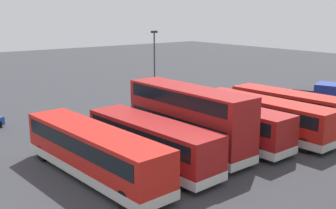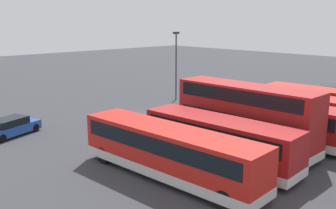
% 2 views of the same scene
% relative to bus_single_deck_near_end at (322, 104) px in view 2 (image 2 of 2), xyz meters
% --- Properties ---
extents(ground_plane, '(140.00, 140.00, 0.00)m').
position_rel_bus_single_deck_near_end_xyz_m(ground_plane, '(9.15, -11.77, -1.62)').
color(ground_plane, '#38383D').
extents(bus_single_deck_near_end, '(3.35, 10.28, 2.95)m').
position_rel_bus_single_deck_near_end_xyz_m(bus_single_deck_near_end, '(0.00, 0.00, 0.00)').
color(bus_single_deck_near_end, red).
rests_on(bus_single_deck_near_end, ground).
extents(bus_single_deck_second, '(3.00, 11.56, 2.95)m').
position_rel_bus_single_deck_near_end_xyz_m(bus_single_deck_second, '(3.84, 0.58, 0.00)').
color(bus_single_deck_second, red).
rests_on(bus_single_deck_second, ground).
extents(bus_single_deck_third, '(3.01, 10.87, 2.95)m').
position_rel_bus_single_deck_near_end_xyz_m(bus_single_deck_third, '(7.56, -0.05, 0.00)').
color(bus_single_deck_third, '#A51919').
rests_on(bus_single_deck_third, ground).
extents(bus_double_decker_fourth, '(2.85, 10.39, 4.55)m').
position_rel_bus_single_deck_near_end_xyz_m(bus_double_decker_fourth, '(10.95, -0.26, 0.83)').
color(bus_double_decker_fourth, '#A51919').
rests_on(bus_double_decker_fourth, ground).
extents(bus_single_deck_fifth, '(3.30, 10.53, 2.95)m').
position_rel_bus_single_deck_near_end_xyz_m(bus_single_deck_fifth, '(14.55, 0.38, 0.00)').
color(bus_single_deck_fifth, '#A51919').
rests_on(bus_single_deck_fifth, ground).
extents(bus_single_deck_sixth, '(3.39, 12.21, 2.95)m').
position_rel_bus_single_deck_near_end_xyz_m(bus_single_deck_sixth, '(18.25, -0.25, 0.00)').
color(bus_single_deck_sixth, red).
rests_on(bus_single_deck_sixth, ground).
extents(car_hatchback_silver, '(4.77, 3.16, 1.43)m').
position_rel_bus_single_deck_near_end_xyz_m(car_hatchback_silver, '(21.60, -14.65, -0.92)').
color(car_hatchback_silver, '#1E479E').
rests_on(car_hatchback_silver, ground).
extents(lamp_post_tall, '(0.70, 0.30, 7.56)m').
position_rel_bus_single_deck_near_end_xyz_m(lamp_post_tall, '(2.65, -15.61, 2.83)').
color(lamp_post_tall, '#38383D').
rests_on(lamp_post_tall, ground).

